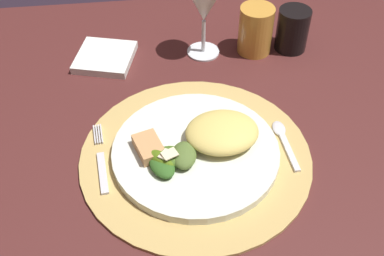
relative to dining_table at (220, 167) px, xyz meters
The scene contains 12 objects.
dining_table is the anchor object (origin of this frame).
placemat 0.22m from the dining_table, 119.47° to the right, with size 0.38×0.38×0.01m, color tan.
dinner_plate 0.23m from the dining_table, 119.47° to the right, with size 0.28×0.28×0.02m, color silver.
pasta_serving 0.24m from the dining_table, 101.67° to the right, with size 0.12×0.10×0.04m, color #E0C865.
salad_greens 0.27m from the dining_table, 127.11° to the right, with size 0.09×0.08×0.03m.
bread_piece 0.27m from the dining_table, 141.08° to the right, with size 0.06×0.04×0.02m, color tan.
fork 0.31m from the dining_table, 152.62° to the right, with size 0.03×0.15×0.00m.
spoon 0.22m from the dining_table, 48.63° to the right, with size 0.02×0.12×0.01m.
napkin 0.33m from the dining_table, 142.23° to the left, with size 0.11×0.11×0.02m, color white.
wine_glass 0.33m from the dining_table, 94.74° to the left, with size 0.07×0.07×0.15m.
amber_tumbler 0.29m from the dining_table, 61.21° to the left, with size 0.07×0.07×0.10m, color gold.
dark_tumbler 0.32m from the dining_table, 44.51° to the left, with size 0.07×0.07×0.09m, color black.
Camera 1 is at (-0.14, -0.65, 1.32)m, focal length 44.81 mm.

